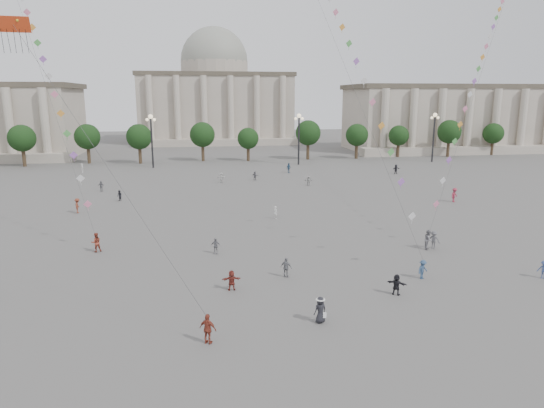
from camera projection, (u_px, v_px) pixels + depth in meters
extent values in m
plane|color=#575552|center=(290.00, 310.00, 32.62)|extent=(360.00, 360.00, 0.00)
cube|color=#A59A8A|center=(494.00, 119.00, 133.52)|extent=(80.00, 22.00, 16.00)
cube|color=#4D4539|center=(497.00, 87.00, 131.65)|extent=(81.60, 22.44, 1.20)
cube|color=#A59A8A|center=(521.00, 149.00, 122.49)|extent=(84.00, 4.00, 2.00)
cube|color=#A59A8A|center=(216.00, 110.00, 155.94)|extent=(46.00, 30.00, 20.00)
cube|color=#4D4539|center=(215.00, 76.00, 153.64)|extent=(46.92, 30.60, 1.20)
cube|color=#A59A8A|center=(219.00, 142.00, 141.48)|extent=(48.30, 4.00, 2.00)
cylinder|color=#A59A8A|center=(215.00, 69.00, 153.23)|extent=(21.00, 21.00, 5.00)
sphere|color=gray|center=(214.00, 61.00, 152.69)|extent=(21.00, 21.00, 21.00)
cylinder|color=#37291B|center=(24.00, 157.00, 101.41)|extent=(0.70, 0.70, 3.52)
sphere|color=black|center=(22.00, 139.00, 100.61)|extent=(5.12, 5.12, 5.12)
cylinder|color=#37291B|center=(84.00, 156.00, 103.16)|extent=(0.70, 0.70, 3.52)
sphere|color=black|center=(83.00, 138.00, 102.36)|extent=(5.12, 5.12, 5.12)
cylinder|color=#37291B|center=(142.00, 155.00, 104.91)|extent=(0.70, 0.70, 3.52)
sphere|color=black|center=(141.00, 138.00, 104.11)|extent=(5.12, 5.12, 5.12)
cylinder|color=#37291B|center=(198.00, 154.00, 106.66)|extent=(0.70, 0.70, 3.52)
sphere|color=black|center=(197.00, 137.00, 105.86)|extent=(5.12, 5.12, 5.12)
cylinder|color=#37291B|center=(252.00, 153.00, 108.41)|extent=(0.70, 0.70, 3.52)
sphere|color=black|center=(252.00, 136.00, 107.61)|extent=(5.12, 5.12, 5.12)
cylinder|color=#37291B|center=(304.00, 152.00, 110.16)|extent=(0.70, 0.70, 3.52)
sphere|color=black|center=(305.00, 136.00, 109.36)|extent=(5.12, 5.12, 5.12)
cylinder|color=#37291B|center=(355.00, 151.00, 111.90)|extent=(0.70, 0.70, 3.52)
sphere|color=black|center=(356.00, 135.00, 111.11)|extent=(5.12, 5.12, 5.12)
cylinder|color=#37291B|center=(404.00, 150.00, 113.65)|extent=(0.70, 0.70, 3.52)
sphere|color=black|center=(405.00, 134.00, 112.85)|extent=(5.12, 5.12, 5.12)
cylinder|color=#37291B|center=(452.00, 149.00, 115.40)|extent=(0.70, 0.70, 3.52)
sphere|color=black|center=(453.00, 134.00, 114.60)|extent=(5.12, 5.12, 5.12)
cylinder|color=#37291B|center=(498.00, 149.00, 117.15)|extent=(0.70, 0.70, 3.52)
sphere|color=black|center=(500.00, 133.00, 116.35)|extent=(5.12, 5.12, 5.12)
cylinder|color=#262628|center=(152.00, 143.00, 96.92)|extent=(0.36, 0.36, 10.00)
sphere|color=#FFE5B2|center=(151.00, 117.00, 95.79)|extent=(0.90, 0.90, 0.90)
sphere|color=#FFE5B2|center=(147.00, 120.00, 95.82)|extent=(0.60, 0.60, 0.60)
sphere|color=#FFE5B2|center=(154.00, 120.00, 96.03)|extent=(0.60, 0.60, 0.60)
cylinder|color=#262628|center=(299.00, 141.00, 101.29)|extent=(0.36, 0.36, 10.00)
sphere|color=#FFE5B2|center=(299.00, 116.00, 100.17)|extent=(0.90, 0.90, 0.90)
sphere|color=#FFE5B2|center=(296.00, 119.00, 100.19)|extent=(0.60, 0.60, 0.60)
sphere|color=#FFE5B2|center=(302.00, 119.00, 100.40)|extent=(0.60, 0.60, 0.60)
cylinder|color=#262628|center=(433.00, 139.00, 105.67)|extent=(0.36, 0.36, 10.00)
sphere|color=#FFE5B2|center=(435.00, 115.00, 104.54)|extent=(0.90, 0.90, 0.90)
sphere|color=#FFE5B2|center=(432.00, 118.00, 104.57)|extent=(0.60, 0.60, 0.60)
sphere|color=#FFE5B2|center=(438.00, 118.00, 104.77)|extent=(0.60, 0.60, 0.60)
imported|color=#375A7C|center=(289.00, 168.00, 91.21)|extent=(1.15, 1.04, 1.88)
imported|color=black|center=(396.00, 285.00, 35.04)|extent=(1.44, 1.21, 1.55)
imported|color=silver|center=(221.00, 178.00, 80.74)|extent=(1.65, 1.03, 1.70)
imported|color=#59595D|center=(434.00, 240.00, 45.69)|extent=(1.30, 1.13, 1.74)
imported|color=#B9B8B4|center=(309.00, 181.00, 78.32)|extent=(1.49, 0.74, 1.53)
imported|color=#96293D|center=(454.00, 195.00, 65.92)|extent=(1.45, 1.28, 1.95)
imported|color=black|center=(396.00, 169.00, 90.13)|extent=(1.72, 1.03, 1.77)
imported|color=silver|center=(82.00, 168.00, 91.98)|extent=(0.58, 0.70, 1.66)
imported|color=slate|center=(255.00, 176.00, 83.33)|extent=(1.26, 1.38, 1.53)
imported|color=silver|center=(275.00, 212.00, 56.93)|extent=(0.60, 0.66, 1.51)
imported|color=#384B80|center=(544.00, 270.00, 38.18)|extent=(1.07, 1.06, 1.48)
imported|color=slate|center=(101.00, 186.00, 73.41)|extent=(1.02, 0.64, 1.62)
imported|color=brown|center=(78.00, 206.00, 59.69)|extent=(0.83, 1.27, 1.85)
imported|color=black|center=(120.00, 196.00, 66.55)|extent=(0.91, 0.93, 1.51)
imported|color=slate|center=(216.00, 246.00, 44.22)|extent=(0.93, 0.54, 1.49)
imported|color=brown|center=(208.00, 329.00, 28.04)|extent=(1.15, 0.92, 1.83)
imported|color=maroon|center=(232.00, 280.00, 35.88)|extent=(1.43, 0.48, 1.53)
imported|color=slate|center=(286.00, 267.00, 38.44)|extent=(1.01, 0.86, 1.62)
imported|color=#943928|center=(96.00, 242.00, 44.71)|extent=(1.07, 0.95, 1.82)
imported|color=navy|center=(423.00, 269.00, 38.10)|extent=(1.15, 0.97, 1.55)
imported|color=slate|center=(428.00, 240.00, 45.50)|extent=(1.10, 1.16, 1.89)
imported|color=black|center=(320.00, 310.00, 30.69)|extent=(0.97, 0.79, 1.72)
cone|color=white|center=(321.00, 299.00, 30.52)|extent=(0.52, 0.52, 0.14)
cylinder|color=white|center=(321.00, 300.00, 30.54)|extent=(0.60, 0.60, 0.02)
cube|color=white|center=(325.00, 315.00, 30.65)|extent=(0.22, 0.10, 0.35)
cube|color=red|center=(13.00, 24.00, 33.05)|extent=(2.24, 0.76, 1.02)
cube|color=#1A922E|center=(7.00, 20.00, 32.91)|extent=(0.37, 0.23, 0.34)
cube|color=blue|center=(18.00, 20.00, 33.01)|extent=(0.37, 0.23, 0.34)
sphere|color=gold|center=(6.00, 20.00, 32.87)|extent=(0.20, 0.20, 0.20)
sphere|color=gold|center=(17.00, 20.00, 32.97)|extent=(0.20, 0.20, 0.20)
cylinder|color=#3F3F3F|center=(102.00, 159.00, 30.47)|extent=(0.02, 0.02, 24.06)
cylinder|color=#3F3F3F|center=(22.00, 14.00, 53.57)|extent=(0.02, 0.02, 56.20)
cube|color=pink|center=(88.00, 204.00, 45.07)|extent=(0.76, 0.25, 0.76)
cube|color=silver|center=(80.00, 178.00, 45.68)|extent=(0.76, 0.25, 0.76)
cube|color=#A562C5|center=(74.00, 155.00, 46.32)|extent=(0.76, 0.25, 0.76)
cube|color=#53AC4F|center=(67.00, 134.00, 46.99)|extent=(0.76, 0.25, 0.76)
cube|color=gold|center=(61.00, 113.00, 47.67)|extent=(0.76, 0.25, 0.76)
cube|color=pink|center=(55.00, 94.00, 48.37)|extent=(0.76, 0.25, 0.76)
cube|color=silver|center=(49.00, 76.00, 49.07)|extent=(0.76, 0.25, 0.76)
cube|color=#A562C5|center=(43.00, 59.00, 49.78)|extent=(0.76, 0.25, 0.76)
cube|color=#53AC4F|center=(37.00, 43.00, 50.50)|extent=(0.76, 0.25, 0.76)
cube|color=gold|center=(32.00, 27.00, 51.23)|extent=(0.76, 0.25, 0.76)
cube|color=pink|center=(27.00, 12.00, 51.96)|extent=(0.76, 0.25, 0.76)
cube|color=silver|center=(412.00, 216.00, 39.34)|extent=(0.76, 0.25, 0.76)
cube|color=#A562C5|center=(401.00, 182.00, 40.87)|extent=(0.76, 0.25, 0.76)
cube|color=#53AC4F|center=(391.00, 152.00, 42.43)|extent=(0.76, 0.25, 0.76)
cube|color=gold|center=(381.00, 126.00, 44.02)|extent=(0.76, 0.25, 0.76)
cube|color=pink|center=(373.00, 102.00, 45.63)|extent=(0.76, 0.25, 0.76)
cube|color=silver|center=(364.00, 81.00, 47.25)|extent=(0.76, 0.25, 0.76)
cube|color=#A562C5|center=(356.00, 61.00, 48.88)|extent=(0.76, 0.25, 0.76)
cube|color=#53AC4F|center=(349.00, 43.00, 50.52)|extent=(0.76, 0.25, 0.76)
cube|color=gold|center=(342.00, 27.00, 52.17)|extent=(0.76, 0.25, 0.76)
cube|color=pink|center=(336.00, 12.00, 53.83)|extent=(0.76, 0.25, 0.76)
cylinder|color=#3F3F3F|center=(485.00, 61.00, 61.90)|extent=(0.02, 0.02, 59.11)
cube|color=pink|center=(436.00, 204.00, 46.68)|extent=(0.76, 0.25, 0.76)
cube|color=silver|center=(443.00, 181.00, 48.09)|extent=(0.76, 0.25, 0.76)
cube|color=#A562C5|center=(449.00, 160.00, 49.53)|extent=(0.76, 0.25, 0.76)
cube|color=#53AC4F|center=(455.00, 141.00, 51.00)|extent=(0.76, 0.25, 0.76)
cube|color=gold|center=(460.00, 124.00, 52.47)|extent=(0.76, 0.25, 0.76)
cube|color=pink|center=(465.00, 109.00, 53.96)|extent=(0.76, 0.25, 0.76)
cube|color=silver|center=(470.00, 94.00, 55.45)|extent=(0.76, 0.25, 0.76)
cube|color=#A562C5|center=(474.00, 81.00, 56.96)|extent=(0.76, 0.25, 0.76)
cube|color=#53AC4F|center=(479.00, 69.00, 58.47)|extent=(0.76, 0.25, 0.76)
cube|color=gold|center=(483.00, 57.00, 59.98)|extent=(0.76, 0.25, 0.76)
cube|color=pink|center=(486.00, 46.00, 61.50)|extent=(0.76, 0.25, 0.76)
cube|color=silver|center=(490.00, 36.00, 63.02)|extent=(0.76, 0.25, 0.76)
cube|color=#A562C5|center=(493.00, 27.00, 64.55)|extent=(0.76, 0.25, 0.76)
cube|color=#53AC4F|center=(496.00, 18.00, 66.08)|extent=(0.76, 0.25, 0.76)
cube|color=gold|center=(500.00, 9.00, 67.62)|extent=(0.76, 0.25, 0.76)
cube|color=pink|center=(502.00, 1.00, 69.16)|extent=(0.76, 0.25, 0.76)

